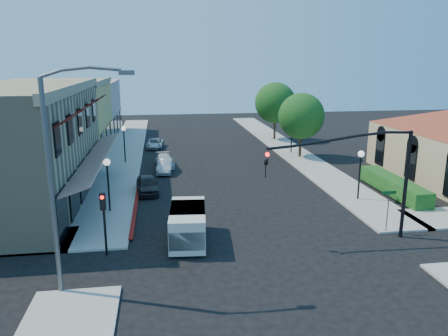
{
  "coord_description": "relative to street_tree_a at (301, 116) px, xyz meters",
  "views": [
    {
      "loc": [
        -5.09,
        -19.57,
        9.64
      ],
      "look_at": [
        -0.96,
        8.4,
        2.6
      ],
      "focal_mm": 35.0,
      "sensor_mm": 36.0,
      "label": 1
    }
  ],
  "objects": [
    {
      "name": "street_tree_b",
      "position": [
        0.0,
        10.0,
        0.35
      ],
      "size": [
        4.94,
        4.94,
        7.02
      ],
      "color": "#352215",
      "rests_on": "ground"
    },
    {
      "name": "parked_car_c",
      "position": [
        -13.6,
        -2.0,
        -3.64
      ],
      "size": [
        1.84,
        3.93,
        1.11
      ],
      "primitive_type": "imported",
      "rotation": [
        0.0,
        0.0,
        0.08
      ],
      "color": "silver",
      "rests_on": "ground"
    },
    {
      "name": "cobra_streetlight",
      "position": [
        -17.95,
        -24.0,
        1.07
      ],
      "size": [
        3.6,
        0.25,
        9.31
      ],
      "color": "#595B5E",
      "rests_on": "ground"
    },
    {
      "name": "lamppost_right_far",
      "position": [
        -0.3,
        2.0,
        -1.46
      ],
      "size": [
        0.44,
        0.44,
        3.57
      ],
      "color": "black",
      "rests_on": "ground"
    },
    {
      "name": "sidewalk_left",
      "position": [
        -17.55,
        5.0,
        -4.13
      ],
      "size": [
        3.5,
        50.0,
        0.12
      ],
      "primitive_type": "cube",
      "color": "gray",
      "rests_on": "ground"
    },
    {
      "name": "street_tree_a",
      "position": [
        0.0,
        0.0,
        0.0
      ],
      "size": [
        4.56,
        4.56,
        6.48
      ],
      "color": "#352215",
      "rests_on": "ground"
    },
    {
      "name": "secondary_signal",
      "position": [
        -16.8,
        -20.59,
        -1.88
      ],
      "size": [
        0.28,
        0.42,
        3.32
      ],
      "color": "black",
      "rests_on": "ground"
    },
    {
      "name": "lamppost_right_near",
      "position": [
        -0.3,
        -14.0,
        -1.46
      ],
      "size": [
        0.44,
        0.44,
        3.57
      ],
      "color": "black",
      "rests_on": "ground"
    },
    {
      "name": "parked_car_d",
      "position": [
        -14.53,
        7.0,
        -3.67
      ],
      "size": [
        2.11,
        3.92,
        1.05
      ],
      "primitive_type": "imported",
      "rotation": [
        0.0,
        0.0,
        -0.1
      ],
      "color": "#B3B6B9",
      "rests_on": "ground"
    },
    {
      "name": "lamppost_left_near",
      "position": [
        -17.3,
        -14.0,
        -1.46
      ],
      "size": [
        0.44,
        0.44,
        3.57
      ],
      "color": "black",
      "rests_on": "ground"
    },
    {
      "name": "white_van",
      "position": [
        -12.6,
        -19.49,
        -3.09
      ],
      "size": [
        2.22,
        4.44,
        1.9
      ],
      "color": "silver",
      "rests_on": "ground"
    },
    {
      "name": "street_name_sign",
      "position": [
        -1.3,
        -19.8,
        -2.5
      ],
      "size": [
        0.8,
        0.06,
        2.5
      ],
      "color": "#595B5E",
      "rests_on": "ground"
    },
    {
      "name": "parked_car_a",
      "position": [
        -15.0,
        -10.0,
        -3.56
      ],
      "size": [
        1.86,
        3.86,
        1.27
      ],
      "primitive_type": "imported",
      "rotation": [
        0.0,
        0.0,
        0.1
      ],
      "color": "black",
      "rests_on": "ground"
    },
    {
      "name": "curb_red_strip",
      "position": [
        -15.7,
        -14.0,
        -4.19
      ],
      "size": [
        0.25,
        10.0,
        0.06
      ],
      "primitive_type": "cube",
      "color": "maroon",
      "rests_on": "ground"
    },
    {
      "name": "hedge",
      "position": [
        2.9,
        -13.0,
        -4.19
      ],
      "size": [
        1.4,
        8.0,
        1.1
      ],
      "primitive_type": "cube",
      "color": "#134413",
      "rests_on": "ground"
    },
    {
      "name": "lamppost_left_far",
      "position": [
        -17.3,
        0.0,
        -1.46
      ],
      "size": [
        0.44,
        0.44,
        3.57
      ],
      "color": "black",
      "rests_on": "ground"
    },
    {
      "name": "signal_mast_arm",
      "position": [
        -2.94,
        -20.5,
        -0.11
      ],
      "size": [
        8.01,
        0.39,
        6.0
      ],
      "color": "black",
      "rests_on": "ground"
    },
    {
      "name": "corner_brick_building",
      "position": [
        -24.25,
        -11.0,
        -0.19
      ],
      "size": [
        11.77,
        18.2,
        8.1
      ],
      "color": "tan",
      "rests_on": "ground"
    },
    {
      "name": "sidewalk_right",
      "position": [
        -0.05,
        5.0,
        -4.13
      ],
      "size": [
        3.5,
        50.0,
        0.12
      ],
      "primitive_type": "cube",
      "color": "gray",
      "rests_on": "ground"
    },
    {
      "name": "yellow_stucco_building",
      "position": [
        -24.3,
        4.0,
        -0.39
      ],
      "size": [
        10.0,
        12.0,
        7.6
      ],
      "primitive_type": "cube",
      "color": "tan",
      "rests_on": "ground"
    },
    {
      "name": "ground",
      "position": [
        -8.8,
        -22.0,
        -4.19
      ],
      "size": [
        120.0,
        120.0,
        0.0
      ],
      "primitive_type": "plane",
      "color": "black",
      "rests_on": "ground"
    },
    {
      "name": "pink_stucco_building",
      "position": [
        -24.3,
        16.0,
        -0.69
      ],
      "size": [
        10.0,
        12.0,
        7.0
      ],
      "primitive_type": "cube",
      "color": "#C29793",
      "rests_on": "ground"
    },
    {
      "name": "parked_car_b",
      "position": [
        -13.6,
        -4.14,
        -3.61
      ],
      "size": [
        1.54,
        3.63,
        1.17
      ],
      "primitive_type": "imported",
      "rotation": [
        0.0,
        0.0,
        -0.09
      ],
      "color": "#AEB1B3",
      "rests_on": "ground"
    }
  ]
}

